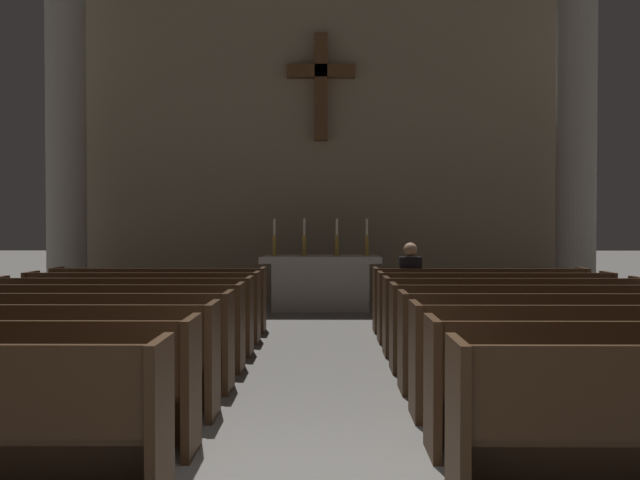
# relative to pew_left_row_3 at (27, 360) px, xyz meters

# --- Properties ---
(pew_left_row_3) EXTENTS (3.11, 0.50, 0.95)m
(pew_left_row_3) POSITION_rel_pew_left_row_3_xyz_m (0.00, 0.00, 0.00)
(pew_left_row_3) COLOR #422B19
(pew_left_row_3) RESTS_ON ground
(pew_left_row_4) EXTENTS (3.11, 0.50, 0.95)m
(pew_left_row_4) POSITION_rel_pew_left_row_3_xyz_m (0.00, 0.96, 0.00)
(pew_left_row_4) COLOR #422B19
(pew_left_row_4) RESTS_ON ground
(pew_left_row_5) EXTENTS (3.11, 0.50, 0.95)m
(pew_left_row_5) POSITION_rel_pew_left_row_3_xyz_m (0.00, 1.92, 0.00)
(pew_left_row_5) COLOR #422B19
(pew_left_row_5) RESTS_ON ground
(pew_left_row_6) EXTENTS (3.11, 0.50, 0.95)m
(pew_left_row_6) POSITION_rel_pew_left_row_3_xyz_m (0.00, 2.89, 0.00)
(pew_left_row_6) COLOR #422B19
(pew_left_row_6) RESTS_ON ground
(pew_left_row_7) EXTENTS (3.11, 0.50, 0.95)m
(pew_left_row_7) POSITION_rel_pew_left_row_3_xyz_m (0.00, 3.85, 0.00)
(pew_left_row_7) COLOR #422B19
(pew_left_row_7) RESTS_ON ground
(pew_left_row_8) EXTENTS (3.11, 0.50, 0.95)m
(pew_left_row_8) POSITION_rel_pew_left_row_3_xyz_m (0.00, 4.81, 0.00)
(pew_left_row_8) COLOR #422B19
(pew_left_row_8) RESTS_ON ground
(pew_right_row_3) EXTENTS (3.11, 0.50, 0.95)m
(pew_right_row_3) POSITION_rel_pew_left_row_3_xyz_m (4.71, 0.00, 0.00)
(pew_right_row_3) COLOR #422B19
(pew_right_row_3) RESTS_ON ground
(pew_right_row_4) EXTENTS (3.11, 0.50, 0.95)m
(pew_right_row_4) POSITION_rel_pew_left_row_3_xyz_m (4.71, 0.96, 0.00)
(pew_right_row_4) COLOR #422B19
(pew_right_row_4) RESTS_ON ground
(pew_right_row_5) EXTENTS (3.11, 0.50, 0.95)m
(pew_right_row_5) POSITION_rel_pew_left_row_3_xyz_m (4.71, 1.92, 0.00)
(pew_right_row_5) COLOR #422B19
(pew_right_row_5) RESTS_ON ground
(pew_right_row_6) EXTENTS (3.11, 0.50, 0.95)m
(pew_right_row_6) POSITION_rel_pew_left_row_3_xyz_m (4.71, 2.89, 0.00)
(pew_right_row_6) COLOR #422B19
(pew_right_row_6) RESTS_ON ground
(pew_right_row_7) EXTENTS (3.11, 0.50, 0.95)m
(pew_right_row_7) POSITION_rel_pew_left_row_3_xyz_m (4.71, 3.85, 0.00)
(pew_right_row_7) COLOR #422B19
(pew_right_row_7) RESTS_ON ground
(pew_right_row_8) EXTENTS (3.11, 0.50, 0.95)m
(pew_right_row_8) POSITION_rel_pew_left_row_3_xyz_m (4.71, 4.81, 0.00)
(pew_right_row_8) COLOR #422B19
(pew_right_row_8) RESTS_ON ground
(column_left_third) EXTENTS (1.07, 1.07, 6.99)m
(column_left_third) POSITION_rel_pew_left_row_3_xyz_m (-2.30, 7.46, 2.93)
(column_left_third) COLOR #9E998E
(column_left_third) RESTS_ON ground
(column_right_third) EXTENTS (1.07, 1.07, 6.99)m
(column_right_third) POSITION_rel_pew_left_row_3_xyz_m (7.00, 7.46, 2.93)
(column_right_third) COLOR #9E998E
(column_right_third) RESTS_ON ground
(altar) EXTENTS (2.20, 0.90, 1.01)m
(altar) POSITION_rel_pew_left_row_3_xyz_m (2.35, 7.54, 0.06)
(altar) COLOR #BCB7AD
(altar) RESTS_ON ground
(candlestick_outer_left) EXTENTS (0.16, 0.16, 0.68)m
(candlestick_outer_left) POSITION_rel_pew_left_row_3_xyz_m (1.50, 7.54, 0.75)
(candlestick_outer_left) COLOR #B79338
(candlestick_outer_left) RESTS_ON altar
(candlestick_inner_left) EXTENTS (0.16, 0.16, 0.68)m
(candlestick_inner_left) POSITION_rel_pew_left_row_3_xyz_m (2.05, 7.54, 0.75)
(candlestick_inner_left) COLOR #B79338
(candlestick_inner_left) RESTS_ON altar
(candlestick_inner_right) EXTENTS (0.16, 0.16, 0.68)m
(candlestick_inner_right) POSITION_rel_pew_left_row_3_xyz_m (2.65, 7.54, 0.75)
(candlestick_inner_right) COLOR #B79338
(candlestick_inner_right) RESTS_ON altar
(candlestick_outer_right) EXTENTS (0.16, 0.16, 0.68)m
(candlestick_outer_right) POSITION_rel_pew_left_row_3_xyz_m (3.20, 7.54, 0.75)
(candlestick_outer_right) COLOR #B79338
(candlestick_outer_right) RESTS_ON altar
(apse_with_cross) EXTENTS (10.44, 0.51, 7.96)m
(apse_with_cross) POSITION_rel_pew_left_row_3_xyz_m (2.35, 9.33, 3.51)
(apse_with_cross) COLOR gray
(apse_with_cross) RESTS_ON ground
(lone_worshipper) EXTENTS (0.32, 0.43, 1.32)m
(lone_worshipper) POSITION_rel_pew_left_row_3_xyz_m (3.69, 4.85, 0.22)
(lone_worshipper) COLOR #26262B
(lone_worshipper) RESTS_ON ground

